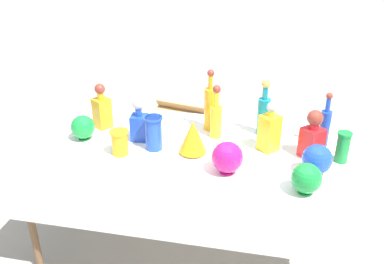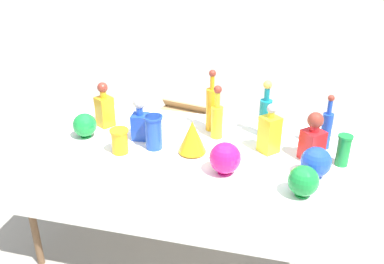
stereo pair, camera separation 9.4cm
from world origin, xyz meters
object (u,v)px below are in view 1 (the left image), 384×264
slender_vase_1 (154,132)px  round_bowl_1 (306,178)px  square_decanter_0 (269,131)px  fluted_vase_0 (193,137)px  round_bowl_3 (83,127)px  slender_vase_0 (120,142)px  cardboard_box_behind_right (149,155)px  tall_bottle_1 (264,112)px  square_decanter_2 (139,123)px  slender_vase_2 (343,146)px  cardboard_box_behind_left (178,136)px  tall_bottle_3 (210,107)px  square_decanter_1 (102,109)px  tall_bottle_0 (325,125)px  round_bowl_2 (317,159)px  tall_bottle_2 (216,117)px  round_bowl_0 (227,157)px  square_decanter_3 (313,136)px

slender_vase_1 → round_bowl_1: slender_vase_1 is taller
square_decanter_0 → fluted_vase_0: 0.44m
fluted_vase_0 → round_bowl_3: size_ratio=1.30×
slender_vase_0 → cardboard_box_behind_right: bearing=99.1°
square_decanter_0 → slender_vase_0: bearing=-164.9°
tall_bottle_1 → square_decanter_2: tall_bottle_1 is taller
slender_vase_2 → cardboard_box_behind_left: size_ratio=0.29×
slender_vase_1 → cardboard_box_behind_right: (-0.33, 0.91, -0.70)m
tall_bottle_3 → square_decanter_1: tall_bottle_3 is taller
tall_bottle_0 → round_bowl_1: bearing=-102.3°
slender_vase_2 → round_bowl_2: (-0.14, -0.16, -0.01)m
round_bowl_3 → round_bowl_2: bearing=-5.1°
tall_bottle_2 → slender_vase_1: size_ratio=1.65×
round_bowl_1 → slender_vase_2: bearing=60.0°
slender_vase_0 → square_decanter_0: bearing=15.1°
square_decanter_2 → cardboard_box_behind_left: size_ratio=0.44×
tall_bottle_1 → slender_vase_2: size_ratio=2.01×
slender_vase_0 → tall_bottle_3: bearing=43.5°
slender_vase_0 → cardboard_box_behind_left: 1.50m
slender_vase_1 → slender_vase_2: bearing=3.8°
round_bowl_0 → round_bowl_3: size_ratio=1.14×
square_decanter_2 → round_bowl_0: size_ratio=1.53×
square_decanter_2 → slender_vase_2: bearing=-1.4°
round_bowl_3 → cardboard_box_behind_right: bearing=82.1°
tall_bottle_2 → square_decanter_1: tall_bottle_2 is taller
slender_vase_2 → cardboard_box_behind_left: 1.83m
tall_bottle_0 → tall_bottle_1: tall_bottle_1 is taller
cardboard_box_behind_left → tall_bottle_0: bearing=-41.7°
slender_vase_0 → round_bowl_0: round_bowl_0 is taller
cardboard_box_behind_right → slender_vase_1: bearing=-69.9°
slender_vase_0 → round_bowl_0: bearing=-6.7°
tall_bottle_0 → slender_vase_1: 1.00m
slender_vase_2 → round_bowl_0: 0.65m
round_bowl_2 → tall_bottle_1: bearing=126.2°
slender_vase_0 → round_bowl_3: size_ratio=0.95×
tall_bottle_0 → slender_vase_2: bearing=-64.2°
tall_bottle_3 → slender_vase_2: 0.82m
slender_vase_0 → round_bowl_1: size_ratio=0.92×
round_bowl_1 → cardboard_box_behind_left: size_ratio=0.26×
square_decanter_2 → round_bowl_2: size_ratio=1.61×
slender_vase_0 → square_decanter_1: bearing=126.6°
tall_bottle_0 → square_decanter_1: size_ratio=1.12×
tall_bottle_2 → slender_vase_1: bearing=-145.3°
tall_bottle_0 → tall_bottle_3: bearing=174.0°
square_decanter_3 → tall_bottle_0: bearing=64.3°
tall_bottle_0 → round_bowl_3: tall_bottle_0 is taller
cardboard_box_behind_left → tall_bottle_1: bearing=-50.5°
square_decanter_2 → slender_vase_1: 0.15m
round_bowl_1 → cardboard_box_behind_right: bearing=134.8°
tall_bottle_0 → cardboard_box_behind_left: size_ratio=0.54×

